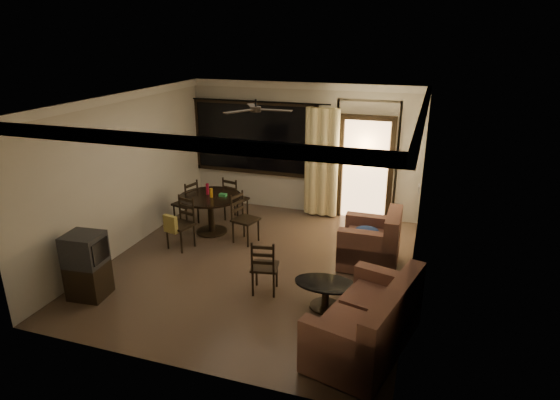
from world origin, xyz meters
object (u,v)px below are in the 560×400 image
(dining_chair_south, at_px, (180,232))
(side_chair, at_px, (265,276))
(dining_chair_west, at_px, (187,211))
(sofa, at_px, (370,324))
(armchair, at_px, (373,244))
(dining_chair_north, at_px, (236,207))
(dining_table, at_px, (211,204))
(tv_cabinet, at_px, (87,266))
(coffee_table, at_px, (326,291))
(dining_chair_east, at_px, (245,228))

(dining_chair_south, distance_m, side_chair, 2.22)
(dining_chair_west, bearing_deg, sofa, 69.39)
(sofa, distance_m, armchair, 2.32)
(dining_chair_west, distance_m, dining_chair_north, 1.02)
(dining_chair_south, distance_m, dining_chair_north, 1.64)
(dining_chair_south, bearing_deg, dining_table, 89.90)
(dining_chair_north, bearing_deg, tv_cabinet, 90.50)
(dining_chair_north, height_order, coffee_table, dining_chair_north)
(dining_chair_north, relative_size, tv_cabinet, 0.94)
(dining_chair_east, relative_size, tv_cabinet, 0.94)
(dining_chair_north, xyz_separation_m, tv_cabinet, (-0.87, -3.50, 0.22))
(dining_chair_west, xyz_separation_m, side_chair, (2.45, -2.01, -0.02))
(dining_chair_west, bearing_deg, coffee_table, 72.38)
(tv_cabinet, bearing_deg, dining_chair_north, 70.64)
(armchair, bearing_deg, dining_chair_west, 170.58)
(dining_chair_east, bearing_deg, coffee_table, -117.08)
(dining_chair_east, bearing_deg, dining_chair_north, 46.76)
(dining_chair_south, bearing_deg, tv_cabinet, -89.07)
(dining_chair_west, distance_m, sofa, 5.07)
(dining_table, xyz_separation_m, dining_chair_west, (-0.66, 0.21, -0.32))
(sofa, relative_size, armchair, 1.98)
(dining_chair_east, relative_size, dining_chair_north, 1.00)
(dining_chair_west, height_order, dining_chair_north, same)
(dining_chair_east, height_order, dining_chair_north, same)
(dining_chair_east, distance_m, dining_chair_north, 1.15)
(dining_chair_north, height_order, armchair, armchair)
(sofa, bearing_deg, dining_chair_east, 151.33)
(side_chair, bearing_deg, sofa, 141.51)
(dining_chair_south, bearing_deg, dining_chair_east, 45.70)
(sofa, bearing_deg, armchair, 110.95)
(dining_chair_north, relative_size, armchair, 0.99)
(dining_chair_north, relative_size, side_chair, 1.07)
(dining_chair_south, height_order, sofa, dining_chair_south)
(dining_table, distance_m, tv_cabinet, 2.82)
(dining_chair_south, height_order, side_chair, dining_chair_south)
(tv_cabinet, distance_m, armchair, 4.54)
(dining_table, distance_m, coffee_table, 3.39)
(sofa, distance_m, coffee_table, 1.07)
(dining_chair_west, distance_m, dining_chair_south, 1.13)
(tv_cabinet, relative_size, sofa, 0.53)
(dining_chair_west, relative_size, dining_chair_south, 1.00)
(side_chair, bearing_deg, dining_table, -56.05)
(dining_table, relative_size, sofa, 0.64)
(tv_cabinet, bearing_deg, dining_chair_west, 84.37)
(dining_table, relative_size, tv_cabinet, 1.21)
(dining_chair_east, relative_size, dining_chair_south, 1.00)
(dining_chair_east, height_order, tv_cabinet, tv_cabinet)
(side_chair, bearing_deg, dining_chair_south, -36.70)
(tv_cabinet, bearing_deg, dining_chair_east, 54.21)
(dining_table, xyz_separation_m, tv_cabinet, (-0.67, -2.74, -0.09))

